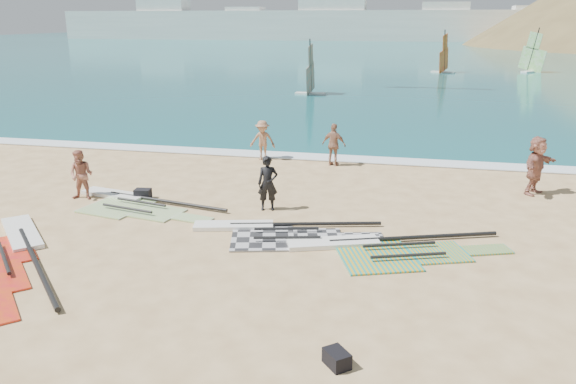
% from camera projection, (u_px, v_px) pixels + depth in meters
% --- Properties ---
extents(ground, '(300.00, 300.00, 0.00)m').
position_uv_depth(ground, '(251.00, 286.00, 12.53)').
color(ground, '#E2BC84').
rests_on(ground, ground).
extents(sea, '(300.00, 240.00, 0.06)m').
position_uv_depth(sea, '(403.00, 44.00, 135.64)').
color(sea, '#0B4D53').
rests_on(sea, ground).
extents(surf_line, '(300.00, 1.20, 0.04)m').
position_uv_depth(surf_line, '(331.00, 159.00, 24.00)').
color(surf_line, white).
rests_on(surf_line, ground).
extents(far_town, '(160.00, 8.00, 12.00)m').
position_uv_depth(far_town, '(348.00, 24.00, 154.37)').
color(far_town, white).
rests_on(far_town, ground).
extents(rig_grey, '(5.46, 2.81, 0.20)m').
position_uv_depth(rig_grey, '(271.00, 232.00, 15.63)').
color(rig_grey, '#29282B').
rests_on(rig_grey, ground).
extents(rig_green, '(5.51, 2.70, 0.20)m').
position_uv_depth(rig_green, '(131.00, 203.00, 18.07)').
color(rig_green, '#76B22E').
rests_on(rig_green, ground).
extents(rig_orange, '(5.84, 3.43, 0.20)m').
position_uv_depth(rig_orange, '(381.00, 248.00, 14.50)').
color(rig_orange, '#F6A60F').
rests_on(rig_orange, ground).
extents(rig_red, '(5.21, 5.80, 0.21)m').
position_uv_depth(rig_red, '(6.00, 254.00, 14.16)').
color(rig_red, red).
rests_on(rig_red, ground).
extents(gear_bag_near, '(0.56, 0.43, 0.33)m').
position_uv_depth(gear_bag_near, '(143.00, 194.00, 18.61)').
color(gear_bag_near, black).
rests_on(gear_bag_near, ground).
extents(gear_bag_far, '(0.55, 0.57, 0.28)m').
position_uv_depth(gear_bag_far, '(337.00, 359.00, 9.62)').
color(gear_bag_far, black).
rests_on(gear_bag_far, ground).
extents(person_wetsuit, '(0.71, 0.55, 1.72)m').
position_uv_depth(person_wetsuit, '(268.00, 183.00, 17.32)').
color(person_wetsuit, black).
rests_on(person_wetsuit, ground).
extents(beachgoer_left, '(0.86, 0.70, 1.65)m').
position_uv_depth(beachgoer_left, '(81.00, 175.00, 18.37)').
color(beachgoer_left, '#AF6B55').
rests_on(beachgoer_left, ground).
extents(beachgoer_mid, '(1.09, 0.64, 1.67)m').
position_uv_depth(beachgoer_mid, '(263.00, 140.00, 23.60)').
color(beachgoer_mid, '#9A6B4D').
rests_on(beachgoer_mid, ground).
extents(beachgoer_back, '(1.08, 0.66, 1.72)m').
position_uv_depth(beachgoer_back, '(334.00, 145.00, 22.64)').
color(beachgoer_back, '#A7755B').
rests_on(beachgoer_back, ground).
extents(beachgoer_right, '(1.54, 1.85, 2.00)m').
position_uv_depth(beachgoer_right, '(536.00, 165.00, 18.90)').
color(beachgoer_right, '#A66957').
rests_on(beachgoer_right, ground).
extents(windsurfer_left, '(2.40, 2.90, 4.32)m').
position_uv_depth(windsurfer_left, '(310.00, 78.00, 43.93)').
color(windsurfer_left, white).
rests_on(windsurfer_left, ground).
extents(windsurfer_centre, '(2.66, 2.97, 4.69)m').
position_uv_depth(windsurfer_centre, '(444.00, 61.00, 61.70)').
color(windsurfer_centre, white).
rests_on(windsurfer_centre, ground).
extents(windsurfer_right, '(2.47, 2.51, 4.90)m').
position_uv_depth(windsurfer_right, '(532.00, 60.00, 62.38)').
color(windsurfer_right, white).
rests_on(windsurfer_right, ground).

